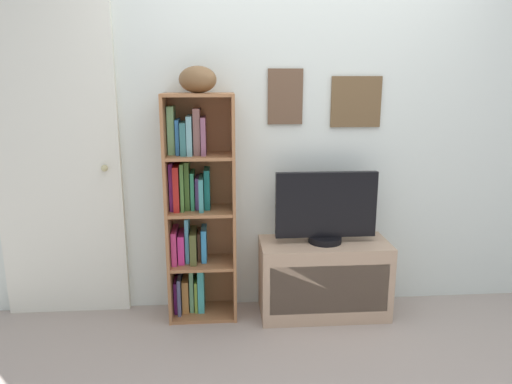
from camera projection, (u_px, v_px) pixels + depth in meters
back_wall at (299, 127)px, 3.18m from camera, size 4.80×0.08×2.50m
bookshelf at (195, 209)px, 3.11m from camera, size 0.44×0.30×1.48m
football at (197, 79)px, 2.88m from camera, size 0.30×0.28×0.16m
tv_stand at (324, 278)px, 3.20m from camera, size 0.86×0.38×0.51m
television at (326, 209)px, 3.09m from camera, size 0.66×0.22×0.47m
door at (57, 162)px, 3.06m from camera, size 0.81×0.09×2.10m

